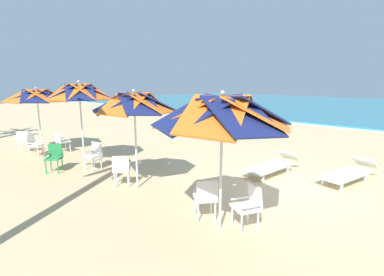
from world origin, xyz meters
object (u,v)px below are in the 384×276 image
at_px(plastic_chair_1, 249,204).
at_px(beach_umbrella_2, 79,93).
at_px(plastic_chair_6, 24,140).
at_px(plastic_chair_7, 61,140).
at_px(plastic_chair_3, 94,154).
at_px(plastic_chair_2, 121,168).
at_px(beach_umbrella_1, 134,104).
at_px(plastic_chair_5, 34,144).
at_px(plastic_chair_0, 206,196).
at_px(beach_umbrella_0, 222,113).
at_px(plastic_chair_4, 54,156).
at_px(sun_lounger_1, 273,165).
at_px(sun_lounger_0, 349,172).
at_px(beach_umbrella_3, 37,96).

xyz_separation_m(plastic_chair_1, beach_umbrella_2, (-6.19, -0.17, 1.93)).
distance_m(beach_umbrella_2, plastic_chair_6, 4.03).
bearing_deg(plastic_chair_7, plastic_chair_3, -3.47).
relative_size(plastic_chair_1, plastic_chair_2, 1.00).
relative_size(beach_umbrella_1, plastic_chair_5, 2.98).
xyz_separation_m(plastic_chair_0, plastic_chair_5, (-7.87, -0.61, 0.00)).
height_order(beach_umbrella_0, plastic_chair_0, beach_umbrella_0).
height_order(plastic_chair_0, plastic_chair_3, same).
xyz_separation_m(beach_umbrella_1, plastic_chair_5, (-5.45, -0.70, -1.73)).
bearing_deg(plastic_chair_3, beach_umbrella_0, -2.98).
height_order(plastic_chair_4, plastic_chair_6, same).
distance_m(plastic_chair_6, sun_lounger_1, 9.48).
distance_m(plastic_chair_2, plastic_chair_6, 6.00).
bearing_deg(plastic_chair_0, plastic_chair_6, -175.72).
height_order(beach_umbrella_2, plastic_chair_5, beach_umbrella_2).
height_order(beach_umbrella_1, plastic_chair_6, beach_umbrella_1).
bearing_deg(plastic_chair_1, beach_umbrella_0, -133.81).
distance_m(plastic_chair_1, plastic_chair_3, 5.61).
xyz_separation_m(plastic_chair_2, plastic_chair_6, (-5.97, -0.55, 0.00)).
bearing_deg(plastic_chair_3, sun_lounger_0, 33.88).
distance_m(plastic_chair_0, beach_umbrella_1, 2.98).
height_order(plastic_chair_2, sun_lounger_1, plastic_chair_2).
bearing_deg(beach_umbrella_2, beach_umbrella_3, -174.22).
height_order(beach_umbrella_0, plastic_chair_4, beach_umbrella_0).
bearing_deg(plastic_chair_6, beach_umbrella_2, 12.29).
bearing_deg(plastic_chair_1, plastic_chair_2, -174.16).
bearing_deg(plastic_chair_6, sun_lounger_0, 26.02).
xyz_separation_m(plastic_chair_4, sun_lounger_0, (7.01, 5.22, -0.22)).
height_order(plastic_chair_1, sun_lounger_0, plastic_chair_1).
bearing_deg(plastic_chair_7, sun_lounger_0, 23.74).
bearing_deg(sun_lounger_1, beach_umbrella_3, -154.34).
xyz_separation_m(beach_umbrella_3, plastic_chair_7, (0.57, 0.53, -1.73)).
bearing_deg(beach_umbrella_3, plastic_chair_7, 42.77).
height_order(plastic_chair_4, plastic_chair_5, same).
distance_m(plastic_chair_4, plastic_chair_6, 3.37).
distance_m(beach_umbrella_1, plastic_chair_4, 3.60).
height_order(beach_umbrella_2, sun_lounger_1, beach_umbrella_2).
distance_m(plastic_chair_0, plastic_chair_3, 4.78).
xyz_separation_m(plastic_chair_4, plastic_chair_7, (-2.25, 1.14, 0.00)).
relative_size(plastic_chair_2, plastic_chair_7, 1.00).
bearing_deg(sun_lounger_0, beach_umbrella_3, -154.91).
relative_size(beach_umbrella_1, plastic_chair_4, 2.98).
relative_size(plastic_chair_1, sun_lounger_1, 0.39).
height_order(plastic_chair_0, beach_umbrella_1, beach_umbrella_1).
xyz_separation_m(beach_umbrella_0, beach_umbrella_2, (-5.82, 0.22, 0.20)).
height_order(plastic_chair_1, plastic_chair_5, same).
bearing_deg(plastic_chair_1, plastic_chair_0, -162.04).
xyz_separation_m(plastic_chair_1, plastic_chair_7, (-8.54, 0.06, 0.00)).
xyz_separation_m(beach_umbrella_1, plastic_chair_2, (-0.42, -0.20, -1.73)).
distance_m(beach_umbrella_1, sun_lounger_0, 6.18).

